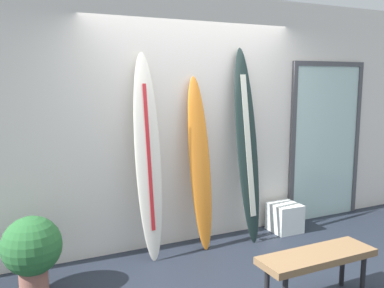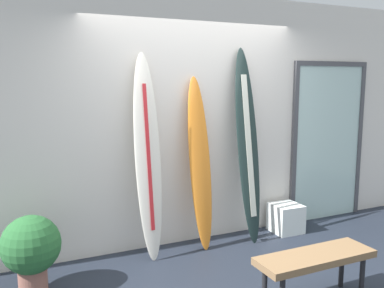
{
  "view_description": "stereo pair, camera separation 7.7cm",
  "coord_description": "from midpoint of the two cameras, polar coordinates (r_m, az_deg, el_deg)",
  "views": [
    {
      "loc": [
        -2.06,
        -3.01,
        1.86
      ],
      "look_at": [
        -0.14,
        0.95,
        1.18
      ],
      "focal_mm": 38.99,
      "sensor_mm": 36.0,
      "label": 1
    },
    {
      "loc": [
        -1.99,
        -3.04,
        1.86
      ],
      "look_at": [
        -0.14,
        0.95,
        1.18
      ],
      "focal_mm": 38.99,
      "sensor_mm": 36.0,
      "label": 2
    }
  ],
  "objects": [
    {
      "name": "potted_plant",
      "position": [
        3.97,
        -21.58,
        -13.22
      ],
      "size": [
        0.51,
        0.51,
        0.7
      ],
      "color": "#8C594C",
      "rests_on": "ground"
    },
    {
      "name": "surfboard_charcoal",
      "position": [
        4.81,
        7.1,
        -0.39
      ],
      "size": [
        0.29,
        0.42,
        2.23
      ],
      "color": "#1B2A28",
      "rests_on": "ground"
    },
    {
      "name": "wall_back",
      "position": [
        4.8,
        -0.76,
        3.29
      ],
      "size": [
        7.2,
        0.2,
        2.8
      ],
      "primitive_type": "cube",
      "color": "silver",
      "rests_on": "ground"
    },
    {
      "name": "display_block_left",
      "position": [
        5.35,
        12.16,
        -9.8
      ],
      "size": [
        0.35,
        0.35,
        0.35
      ],
      "color": "white",
      "rests_on": "ground"
    },
    {
      "name": "glass_door",
      "position": [
        5.84,
        17.45,
        0.71
      ],
      "size": [
        1.18,
        0.06,
        2.09
      ],
      "color": "silver",
      "rests_on": "ground"
    },
    {
      "name": "surfboard_ivory",
      "position": [
        4.31,
        -6.55,
        -1.81
      ],
      "size": [
        0.28,
        0.36,
        2.14
      ],
      "color": "silver",
      "rests_on": "ground"
    },
    {
      "name": "ground",
      "position": [
        4.1,
        7.45,
        -18.62
      ],
      "size": [
        8.0,
        8.0,
        0.04
      ],
      "primitive_type": "cube",
      "color": "#202632"
    },
    {
      "name": "bench",
      "position": [
        3.74,
        16.14,
        -14.92
      ],
      "size": [
        1.04,
        0.33,
        0.43
      ],
      "color": "olive",
      "rests_on": "ground"
    },
    {
      "name": "surfboard_sunset",
      "position": [
        4.58,
        0.6,
        -2.83
      ],
      "size": [
        0.27,
        0.37,
        1.9
      ],
      "color": "orange",
      "rests_on": "ground"
    }
  ]
}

